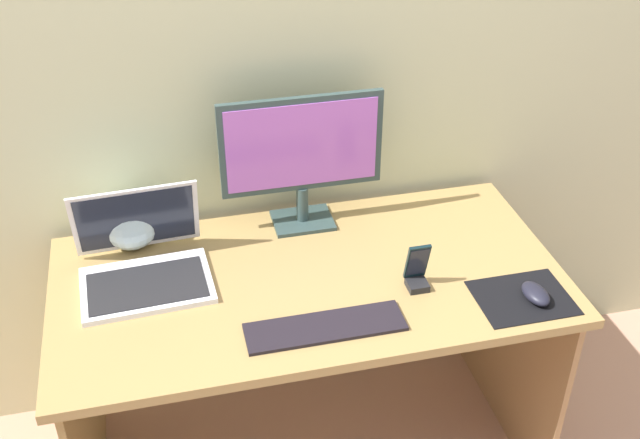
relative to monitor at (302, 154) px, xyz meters
name	(u,v)px	position (x,y,z in m)	size (l,w,h in m)	color
wall_back	(275,38)	(-0.04, 0.14, 0.30)	(6.00, 0.04, 2.50)	#B8BB93
desk	(309,317)	(-0.04, -0.27, -0.38)	(1.39, 0.71, 0.71)	#997B47
monitor	(302,154)	(0.00, 0.00, 0.00)	(0.47, 0.14, 0.41)	#2D3F3E
laptop	(143,263)	(-0.48, -0.16, -0.19)	(0.36, 0.32, 0.24)	white
fishbowl	(130,221)	(-0.50, 0.00, -0.16)	(0.17, 0.17, 0.17)	silver
keyboard_external	(325,327)	(-0.05, -0.49, -0.23)	(0.41, 0.11, 0.01)	black
mousepad	(523,298)	(0.49, -0.49, -0.23)	(0.25, 0.20, 0.00)	black
mouse	(536,294)	(0.52, -0.50, -0.21)	(0.06, 0.10, 0.04)	black
phone_in_dock	(417,272)	(0.23, -0.38, -0.19)	(0.06, 0.06, 0.14)	black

